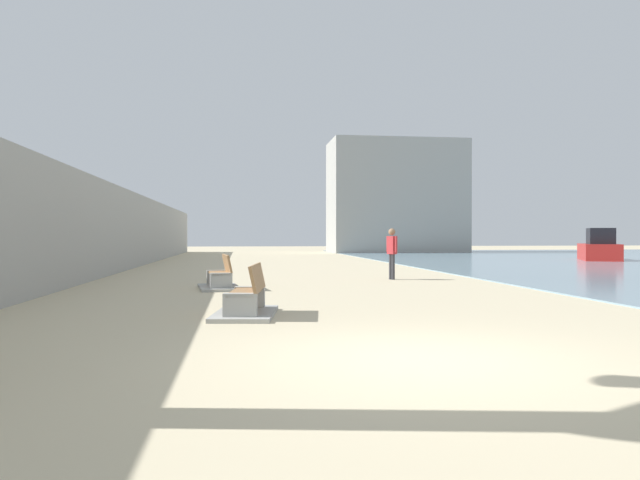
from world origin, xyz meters
The scene contains 7 objects.
ground_plane centered at (0.00, 18.00, 0.00)m, with size 120.00×120.00×0.00m, color #C6B793.
seawall centered at (-7.50, 18.00, 1.78)m, with size 0.80×64.00×3.56m, color #9E9E99.
bench_near centered at (-2.07, 4.31, 0.23)m, with size 1.38×2.23×0.98m.
bench_far centered at (-2.77, 10.22, 0.23)m, with size 1.34×2.22×0.98m.
person_walking centered at (3.02, 13.11, 1.04)m, with size 0.30×0.48×1.77m.
boat_nearest centered at (19.34, 26.54, 0.75)m, with size 3.66×4.87×1.93m.
harbor_building centered at (11.86, 46.00, 5.03)m, with size 12.00×6.00×10.06m, color #9E9E99.
Camera 1 is at (-2.19, -7.16, 1.52)m, focal length 33.70 mm.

